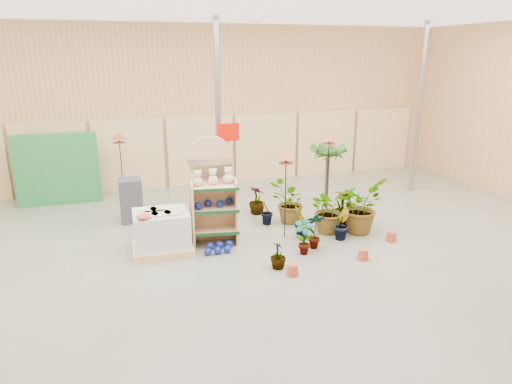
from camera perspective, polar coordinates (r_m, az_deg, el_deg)
The scene contains 25 objects.
room at distance 8.34m, azimuth -0.76°, elevation 6.69°, with size 15.20×12.10×4.70m.
display_shelf at distance 9.15m, azimuth -5.46°, elevation -0.37°, with size 0.98×0.69×2.17m.
teddy_bears at distance 8.95m, azimuth -5.25°, elevation 1.78°, with size 0.80×0.20×0.33m.
gazing_balls_shelf at distance 9.08m, azimuth -5.28°, elevation -1.42°, with size 0.80×0.27×0.15m.
gazing_balls_floor at distance 8.96m, azimuth -4.69°, elevation -6.96°, with size 0.63×0.39×0.15m.
pallet_stack at distance 9.01m, azimuth -11.71°, elevation -4.88°, with size 1.16×0.97×0.84m.
charcoal_planters at distance 10.75m, azimuth -15.36°, elevation -1.00°, with size 0.50×0.50×1.00m.
trellis_stock at distance 12.56m, azimuth -23.58°, elevation 2.62°, with size 2.00×0.30×1.80m, color #267636.
offer_sign at distance 10.45m, azimuth -3.48°, elevation 5.15°, with size 0.50×0.08×2.20m.
bird_table_front at distance 9.14m, azimuth 3.78°, elevation 4.27°, with size 0.34×0.34×1.83m.
bird_table_right at distance 10.48m, azimuth 9.15°, elevation 6.50°, with size 0.34×0.34×1.98m.
bird_table_back at distance 11.84m, azimuth -16.76°, elevation 6.43°, with size 0.34×0.34×1.82m.
palm at distance 11.23m, azimuth 9.03°, elevation 5.09°, with size 0.70×0.70×1.69m.
potted_plant_0 at distance 8.77m, azimuth 5.97°, elevation -5.56°, with size 0.38×0.25×0.71m, color #255217.
potted_plant_1 at distance 9.47m, azimuth 5.75°, elevation -3.76°, with size 0.40×0.32×0.73m, color #255217.
potted_plant_2 at distance 9.86m, azimuth 9.22°, elevation -2.14°, with size 0.92×0.80×1.02m, color #255217.
potted_plant_3 at distance 10.27m, azimuth 10.74°, elevation -1.90°, with size 0.49×0.49×0.87m, color #255217.
potted_plant_4 at distance 10.64m, azimuth 11.52°, elevation -1.41°, with size 0.44×0.29×0.83m, color #255217.
potted_plant_5 at distance 10.20m, azimuth 1.28°, elevation -2.50°, with size 0.34×0.27×0.61m, color #255217.
potted_plant_6 at distance 10.28m, azimuth 4.26°, elevation -1.33°, with size 0.87×0.76×0.97m, color #255217.
potted_plant_7 at distance 8.21m, azimuth 2.77°, elevation -7.85°, with size 0.29×0.29×0.51m, color #255217.
potted_plant_8 at distance 9.05m, azimuth 7.40°, elevation -4.76°, with size 0.39×0.27×0.75m, color #255217.
potted_plant_9 at distance 9.58m, azimuth 10.62°, elevation -3.97°, with size 0.36×0.29×0.65m, color #255217.
potted_plant_10 at distance 9.98m, azimuth 12.84°, elevation -1.68°, with size 1.05×0.91×1.17m, color #255217.
potted_plant_11 at distance 10.89m, azimuth 0.11°, elevation -1.00°, with size 0.39×0.39×0.69m, color #255217.
Camera 1 is at (-2.35, -6.96, 3.69)m, focal length 32.00 mm.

